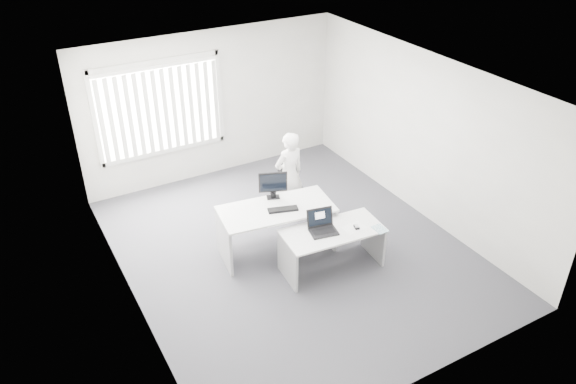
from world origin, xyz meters
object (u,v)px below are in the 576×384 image
desk_far (276,220)px  person (289,175)px  office_chair (291,196)px  desk_near (332,241)px  monitor (273,185)px  laptop (324,224)px

desk_far → person: (0.70, 0.84, 0.20)m
office_chair → person: (-0.08, -0.07, 0.48)m
desk_far → office_chair: (0.78, 0.91, -0.27)m
desk_near → monitor: size_ratio=3.49×
laptop → monitor: size_ratio=0.89×
office_chair → monitor: (-0.68, -0.62, 0.72)m
desk_far → laptop: bearing=-57.0°
monitor → laptop: bearing=-55.4°
person → monitor: 0.84m
person → monitor: (-0.60, -0.55, 0.24)m
monitor → desk_far: bearing=-88.5°
person → monitor: size_ratio=3.49×
desk_near → desk_far: desk_far is taller
desk_near → person: bearing=88.3°
desk_near → monitor: bearing=115.7°
desk_far → laptop: size_ratio=4.64×
laptop → monitor: bearing=115.2°
desk_far → laptop: 0.89m
person → monitor: bearing=36.0°
office_chair → monitor: size_ratio=2.15×
desk_near → office_chair: size_ratio=1.62×
person → desk_near: bearing=76.9°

